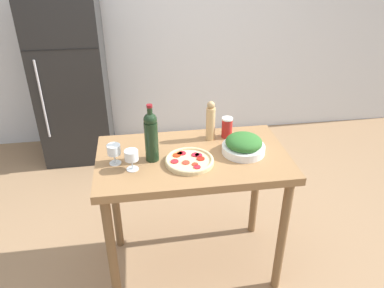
{
  "coord_description": "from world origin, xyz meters",
  "views": [
    {
      "loc": [
        -0.29,
        -1.9,
        2.05
      ],
      "look_at": [
        0.0,
        0.03,
        0.96
      ],
      "focal_mm": 35.0,
      "sensor_mm": 36.0,
      "label": 1
    }
  ],
  "objects_px": {
    "pepper_mill": "(211,121)",
    "salad_bowl": "(244,145)",
    "wine_glass_near": "(132,156)",
    "salt_canister": "(227,127)",
    "wine_bottle": "(151,136)",
    "homemade_pizza": "(189,161)",
    "wine_glass_far": "(114,151)",
    "refrigerator": "(71,79)"
  },
  "relations": [
    {
      "from": "refrigerator",
      "to": "wine_glass_far",
      "type": "relative_size",
      "value": 13.75
    },
    {
      "from": "salad_bowl",
      "to": "homemade_pizza",
      "type": "xyz_separation_m",
      "value": [
        -0.34,
        -0.07,
        -0.04
      ]
    },
    {
      "from": "pepper_mill",
      "to": "homemade_pizza",
      "type": "distance_m",
      "value": 0.34
    },
    {
      "from": "wine_glass_near",
      "to": "salt_canister",
      "type": "height_order",
      "value": "salt_canister"
    },
    {
      "from": "wine_glass_near",
      "to": "pepper_mill",
      "type": "xyz_separation_m",
      "value": [
        0.5,
        0.29,
        0.04
      ]
    },
    {
      "from": "wine_glass_near",
      "to": "homemade_pizza",
      "type": "bearing_deg",
      "value": 3.33
    },
    {
      "from": "wine_bottle",
      "to": "salad_bowl",
      "type": "distance_m",
      "value": 0.56
    },
    {
      "from": "pepper_mill",
      "to": "salad_bowl",
      "type": "xyz_separation_m",
      "value": [
        0.16,
        -0.2,
        -0.07
      ]
    },
    {
      "from": "wine_bottle",
      "to": "pepper_mill",
      "type": "bearing_deg",
      "value": 27.67
    },
    {
      "from": "wine_bottle",
      "to": "homemade_pizza",
      "type": "relative_size",
      "value": 1.24
    },
    {
      "from": "wine_bottle",
      "to": "salt_canister",
      "type": "distance_m",
      "value": 0.55
    },
    {
      "from": "wine_glass_near",
      "to": "wine_glass_far",
      "type": "distance_m",
      "value": 0.13
    },
    {
      "from": "pepper_mill",
      "to": "wine_glass_near",
      "type": "bearing_deg",
      "value": -149.89
    },
    {
      "from": "wine_bottle",
      "to": "homemade_pizza",
      "type": "height_order",
      "value": "wine_bottle"
    },
    {
      "from": "wine_glass_far",
      "to": "salad_bowl",
      "type": "xyz_separation_m",
      "value": [
        0.76,
        0.01,
        -0.03
      ]
    },
    {
      "from": "pepper_mill",
      "to": "salad_bowl",
      "type": "relative_size",
      "value": 1.01
    },
    {
      "from": "refrigerator",
      "to": "salad_bowl",
      "type": "bearing_deg",
      "value": -54.63
    },
    {
      "from": "refrigerator",
      "to": "pepper_mill",
      "type": "height_order",
      "value": "refrigerator"
    },
    {
      "from": "refrigerator",
      "to": "homemade_pizza",
      "type": "height_order",
      "value": "refrigerator"
    },
    {
      "from": "wine_glass_far",
      "to": "homemade_pizza",
      "type": "xyz_separation_m",
      "value": [
        0.42,
        -0.06,
        -0.07
      ]
    },
    {
      "from": "homemade_pizza",
      "to": "wine_glass_far",
      "type": "bearing_deg",
      "value": 171.98
    },
    {
      "from": "wine_glass_near",
      "to": "salad_bowl",
      "type": "bearing_deg",
      "value": 7.59
    },
    {
      "from": "pepper_mill",
      "to": "salad_bowl",
      "type": "distance_m",
      "value": 0.27
    },
    {
      "from": "homemade_pizza",
      "to": "salt_canister",
      "type": "relative_size",
      "value": 2.07
    },
    {
      "from": "wine_glass_far",
      "to": "salad_bowl",
      "type": "bearing_deg",
      "value": 0.74
    },
    {
      "from": "wine_glass_near",
      "to": "salad_bowl",
      "type": "xyz_separation_m",
      "value": [
        0.67,
        0.09,
        -0.03
      ]
    },
    {
      "from": "wine_glass_far",
      "to": "wine_bottle",
      "type": "bearing_deg",
      "value": 2.85
    },
    {
      "from": "wine_bottle",
      "to": "salt_canister",
      "type": "xyz_separation_m",
      "value": [
        0.5,
        0.21,
        -0.09
      ]
    },
    {
      "from": "wine_bottle",
      "to": "salad_bowl",
      "type": "xyz_separation_m",
      "value": [
        0.55,
        -0.0,
        -0.11
      ]
    },
    {
      "from": "salad_bowl",
      "to": "salt_canister",
      "type": "distance_m",
      "value": 0.22
    },
    {
      "from": "pepper_mill",
      "to": "homemade_pizza",
      "type": "relative_size",
      "value": 0.93
    },
    {
      "from": "refrigerator",
      "to": "salad_bowl",
      "type": "height_order",
      "value": "refrigerator"
    },
    {
      "from": "wine_glass_near",
      "to": "salt_canister",
      "type": "bearing_deg",
      "value": 26.2
    },
    {
      "from": "pepper_mill",
      "to": "wine_glass_far",
      "type": "bearing_deg",
      "value": -160.52
    },
    {
      "from": "pepper_mill",
      "to": "homemade_pizza",
      "type": "xyz_separation_m",
      "value": [
        -0.18,
        -0.27,
        -0.11
      ]
    },
    {
      "from": "wine_glass_near",
      "to": "salt_canister",
      "type": "xyz_separation_m",
      "value": [
        0.61,
        0.3,
        -0.02
      ]
    },
    {
      "from": "wine_bottle",
      "to": "wine_glass_far",
      "type": "height_order",
      "value": "wine_bottle"
    },
    {
      "from": "refrigerator",
      "to": "pepper_mill",
      "type": "distance_m",
      "value": 1.9
    },
    {
      "from": "wine_glass_far",
      "to": "salad_bowl",
      "type": "distance_m",
      "value": 0.77
    },
    {
      "from": "salt_canister",
      "to": "wine_glass_far",
      "type": "bearing_deg",
      "value": -162.6
    },
    {
      "from": "wine_glass_near",
      "to": "refrigerator",
      "type": "bearing_deg",
      "value": 107.42
    },
    {
      "from": "wine_bottle",
      "to": "wine_glass_near",
      "type": "xyz_separation_m",
      "value": [
        -0.12,
        -0.09,
        -0.08
      ]
    }
  ]
}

